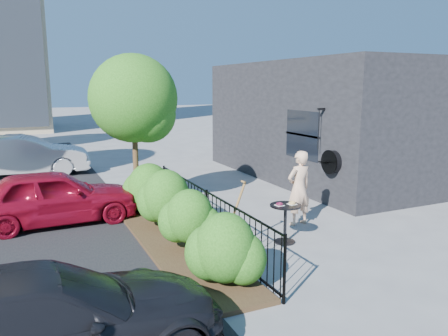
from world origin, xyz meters
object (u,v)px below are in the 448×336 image
car_silver (25,156)px  shovel (233,220)px  woman (299,188)px  car_red (54,197)px  patio_tree (137,104)px  car_darkgrey (41,324)px  cafe_table (285,217)px

car_silver → shovel: bearing=-154.8°
woman → car_red: bearing=-31.7°
shovel → car_silver: 10.37m
patio_tree → woman: 4.49m
patio_tree → shovel: 4.21m
patio_tree → car_red: 2.98m
patio_tree → car_darkgrey: patio_tree is taller
patio_tree → shovel: patio_tree is taller
woman → shovel: (-2.11, -0.83, -0.25)m
woman → car_darkgrey: (-5.69, -3.33, -0.26)m
patio_tree → car_red: bearing=-174.6°
patio_tree → shovel: (0.98, -3.49, -2.14)m
shovel → car_darkgrey: bearing=-145.0°
woman → car_darkgrey: woman is taller
patio_tree → shovel: size_ratio=2.75×
shovel → car_silver: size_ratio=0.32×
woman → car_silver: size_ratio=0.40×
car_silver → car_darkgrey: bearing=-175.0°
woman → shovel: woman is taller
patio_tree → car_silver: 7.06m
woman → patio_tree: bearing=-46.9°
patio_tree → cafe_table: (2.16, -3.55, -2.20)m
shovel → car_red: (-3.07, 3.29, 0.02)m
cafe_table → woman: 1.33m
patio_tree → car_darkgrey: 6.87m
woman → car_red: size_ratio=0.46×
patio_tree → shovel: bearing=-74.3°
patio_tree → car_red: size_ratio=1.03×
patio_tree → car_silver: bearing=112.9°
woman → car_darkgrey: bearing=24.1°
cafe_table → car_darkgrey: size_ratio=0.20×
car_silver → woman: bearing=-142.4°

